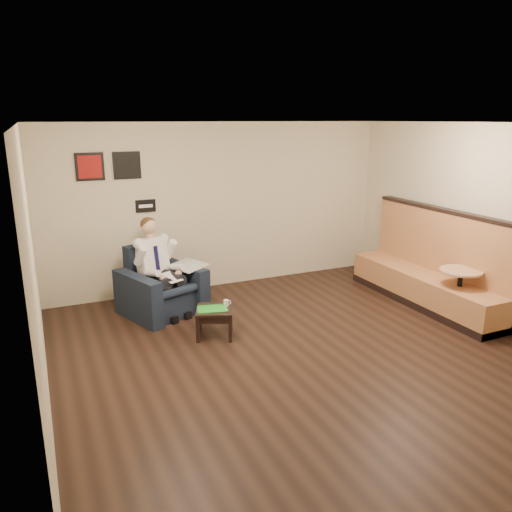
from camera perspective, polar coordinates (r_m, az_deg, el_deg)
name	(u,v)px	position (r m, az deg, el deg)	size (l,w,h in m)	color
ground	(308,354)	(6.40, 5.92, -11.05)	(6.00, 6.00, 0.00)	black
wall_back	(222,206)	(8.58, -3.94, 5.69)	(6.00, 0.02, 2.80)	beige
wall_left	(35,278)	(5.14, -23.98, -2.31)	(0.02, 6.00, 2.80)	beige
wall_right	(494,224)	(7.85, 25.57, 3.29)	(0.02, 6.00, 2.80)	beige
ceiling	(315,123)	(5.74, 6.71, 14.86)	(6.00, 6.00, 0.02)	white
seating_sign	(146,206)	(8.19, -12.50, 5.61)	(0.32, 0.02, 0.20)	black
art_print_left	(90,167)	(7.99, -18.47, 9.65)	(0.42, 0.03, 0.42)	maroon
art_print_right	(127,165)	(8.06, -14.53, 10.00)	(0.42, 0.03, 0.42)	black
armchair	(161,281)	(7.59, -10.76, -2.84)	(1.04, 1.04, 1.00)	black
seated_man	(166,271)	(7.43, -10.26, -1.72)	(0.65, 0.98, 1.37)	white
lap_papers	(170,277)	(7.37, -9.75, -2.42)	(0.23, 0.33, 0.01)	white
newspaper	(188,265)	(7.68, -7.78, -1.07)	(0.44, 0.55, 0.01)	silver
side_table	(215,322)	(6.81, -4.75, -7.54)	(0.48, 0.48, 0.39)	black
green_folder	(212,309)	(6.72, -5.02, -6.02)	(0.39, 0.28, 0.01)	green
coffee_mug	(226,303)	(6.81, -3.43, -5.36)	(0.07, 0.07, 0.08)	white
smartphone	(218,305)	(6.86, -4.37, -5.56)	(0.12, 0.06, 0.01)	black
banquette	(428,258)	(8.23, 19.04, -0.27)	(0.69, 2.89, 1.48)	#AE7143
cafe_table	(458,294)	(7.86, 22.14, -4.08)	(0.60, 0.60, 0.75)	tan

